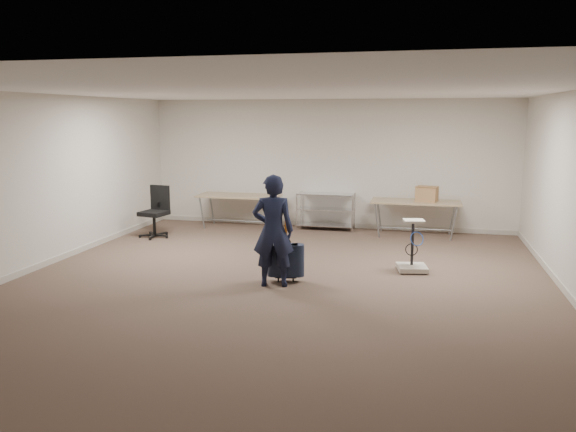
# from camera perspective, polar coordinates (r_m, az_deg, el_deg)

# --- Properties ---
(ground) EXTENTS (9.00, 9.00, 0.00)m
(ground) POSITION_cam_1_polar(r_m,az_deg,el_deg) (8.29, -1.01, -7.04)
(ground) COLOR #4B392D
(ground) RESTS_ON ground
(room_shell) EXTENTS (8.00, 9.00, 9.00)m
(room_shell) POSITION_cam_1_polar(r_m,az_deg,el_deg) (9.57, 1.04, -4.36)
(room_shell) COLOR beige
(room_shell) RESTS_ON ground
(folding_table_left) EXTENTS (1.80, 0.75, 0.73)m
(folding_table_left) POSITION_cam_1_polar(r_m,az_deg,el_deg) (12.37, -5.03, 1.91)
(folding_table_left) COLOR #927C59
(folding_table_left) RESTS_ON ground
(folding_table_right) EXTENTS (1.80, 0.75, 0.73)m
(folding_table_right) POSITION_cam_1_polar(r_m,az_deg,el_deg) (11.76, 12.85, 1.25)
(folding_table_right) COLOR #927C59
(folding_table_right) RESTS_ON ground
(wire_shelf) EXTENTS (1.22, 0.47, 0.80)m
(wire_shelf) POSITION_cam_1_polar(r_m,az_deg,el_deg) (12.20, 3.87, 0.67)
(wire_shelf) COLOR silver
(wire_shelf) RESTS_ON ground
(person) EXTENTS (0.66, 0.51, 1.64)m
(person) POSITION_cam_1_polar(r_m,az_deg,el_deg) (8.07, -1.53, -1.51)
(person) COLOR black
(person) RESTS_ON ground
(suitcase) EXTENTS (0.39, 0.27, 0.96)m
(suitcase) POSITION_cam_1_polar(r_m,az_deg,el_deg) (8.37, -0.23, -4.54)
(suitcase) COLOR black
(suitcase) RESTS_ON ground
(office_chair) EXTENTS (0.63, 0.63, 1.04)m
(office_chair) POSITION_cam_1_polar(r_m,az_deg,el_deg) (11.77, -13.31, -0.55)
(office_chair) COLOR black
(office_chair) RESTS_ON ground
(equipment_cart) EXTENTS (0.53, 0.53, 0.83)m
(equipment_cart) POSITION_cam_1_polar(r_m,az_deg,el_deg) (9.18, 12.53, -4.16)
(equipment_cart) COLOR beige
(equipment_cart) RESTS_ON ground
(cardboard_box) EXTENTS (0.47, 0.40, 0.31)m
(cardboard_box) POSITION_cam_1_polar(r_m,az_deg,el_deg) (11.72, 13.92, 2.20)
(cardboard_box) COLOR #986847
(cardboard_box) RESTS_ON folding_table_right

